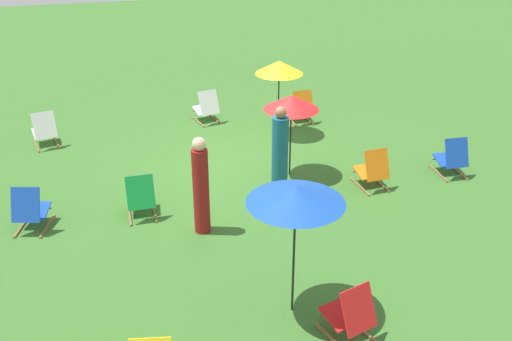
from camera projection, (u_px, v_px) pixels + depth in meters
name	position (u px, v px, depth m)	size (l,w,h in m)	color
ground_plane	(241.00, 167.00, 12.35)	(40.00, 40.00, 0.00)	#386B28
deckchair_0	(45.00, 131.00, 13.20)	(0.62, 0.84, 0.83)	olive
deckchair_1	(350.00, 314.00, 7.61)	(0.68, 0.87, 0.83)	olive
deckchair_2	(140.00, 198.00, 10.41)	(0.48, 0.76, 0.83)	olive
deckchair_3	(452.00, 158.00, 11.89)	(0.52, 0.79, 0.83)	olive
deckchair_4	(372.00, 170.00, 11.40)	(0.53, 0.79, 0.83)	olive
deckchair_5	(207.00, 108.00, 14.53)	(0.64, 0.85, 0.83)	olive
deckchair_6	(301.00, 108.00, 14.52)	(0.51, 0.78, 0.83)	olive
deckchair_10	(30.00, 210.00, 10.02)	(0.67, 0.86, 0.83)	olive
umbrella_0	(296.00, 195.00, 7.45)	(1.29, 1.29, 1.94)	black
umbrella_1	(291.00, 102.00, 11.37)	(1.09, 1.09, 1.70)	black
umbrella_2	(279.00, 67.00, 13.25)	(1.09, 1.09, 1.78)	black
person_0	(280.00, 153.00, 11.02)	(0.41, 0.41, 1.74)	#195972
person_1	(201.00, 187.00, 9.76)	(0.37, 0.37, 1.74)	maroon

